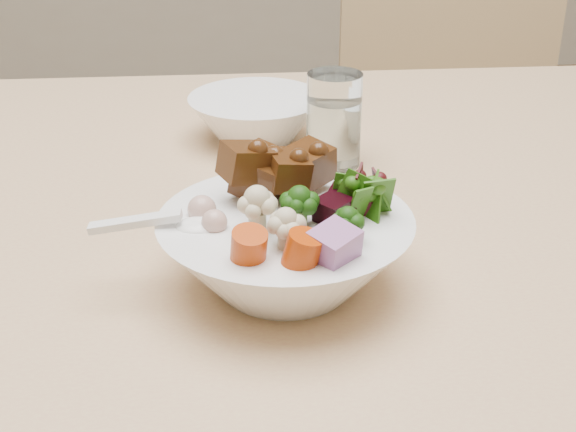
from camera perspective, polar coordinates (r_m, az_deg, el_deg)
The scene contains 6 objects.
dining_table at distance 0.87m, azimuth 14.31°, elevation -4.26°, with size 1.74×1.01×0.80m.
chair_far at distance 1.63m, azimuth 11.61°, elevation 3.68°, with size 0.47×0.47×0.95m.
food_bowl at distance 0.66m, azimuth -0.06°, elevation -2.14°, with size 0.21×0.21×0.11m.
soup_spoon at distance 0.64m, azimuth -7.51°, elevation -0.70°, with size 0.11×0.03×0.02m.
water_glass at distance 0.89m, azimuth 3.27°, elevation 6.59°, with size 0.06×0.06×0.10m.
side_bowl at distance 0.97m, azimuth -2.28°, elevation 6.95°, with size 0.16×0.16×0.05m, color white, non-canonical shape.
Camera 1 is at (-0.10, -0.84, 1.16)m, focal length 50.00 mm.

